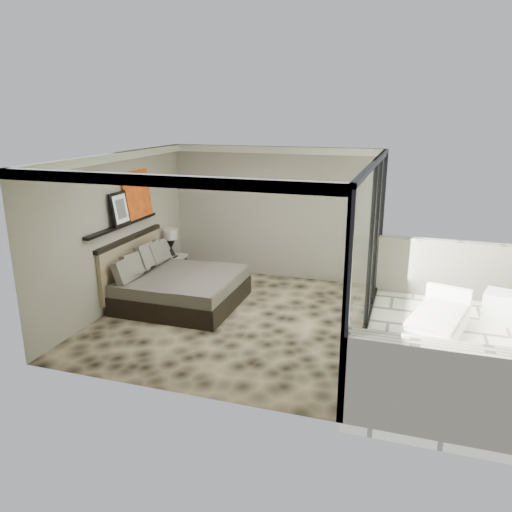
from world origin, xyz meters
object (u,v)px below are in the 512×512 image
(nightstand, at_px, (173,268))
(ottoman, at_px, (500,306))
(bed, at_px, (177,286))
(table_lamp, at_px, (171,239))
(lounger, at_px, (438,321))

(nightstand, distance_m, ottoman, 6.41)
(bed, distance_m, ottoman, 5.76)
(bed, relative_size, nightstand, 4.42)
(table_lamp, xyz_separation_m, ottoman, (6.45, -0.31, -0.62))
(table_lamp, bearing_deg, bed, -59.29)
(lounger, bearing_deg, table_lamp, -176.61)
(table_lamp, distance_m, ottoman, 6.48)
(table_lamp, height_order, ottoman, table_lamp)
(nightstand, xyz_separation_m, ottoman, (6.40, -0.28, 0.02))
(ottoman, bearing_deg, nightstand, 177.51)
(nightstand, height_order, lounger, lounger)
(nightstand, xyz_separation_m, lounger, (5.37, -1.08, -0.06))
(nightstand, distance_m, lounger, 5.48)
(bed, distance_m, lounger, 4.65)
(table_lamp, bearing_deg, lounger, -11.61)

